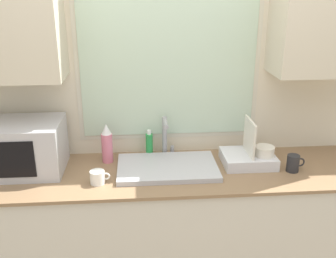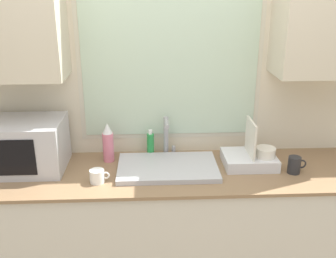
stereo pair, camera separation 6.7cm
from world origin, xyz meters
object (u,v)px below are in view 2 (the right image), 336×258
at_px(microwave, 23,145).
at_px(dish_rack, 251,157).
at_px(soap_bottle, 151,144).
at_px(spray_bottle, 108,143).
at_px(faucet, 167,134).
at_px(mug_near_sink, 97,176).

relative_size(microwave, dish_rack, 1.54).
bearing_deg(soap_bottle, spray_bottle, -166.08).
xyz_separation_m(faucet, soap_bottle, (-0.11, 0.01, -0.07)).
distance_m(faucet, mug_near_sink, 0.55).
relative_size(faucet, spray_bottle, 1.04).
distance_m(spray_bottle, mug_near_sink, 0.30).
height_order(microwave, soap_bottle, microwave).
bearing_deg(microwave, mug_near_sink, -23.92).
height_order(soap_bottle, mug_near_sink, soap_bottle).
distance_m(spray_bottle, soap_bottle, 0.28).
bearing_deg(mug_near_sink, spray_bottle, 82.56).
xyz_separation_m(dish_rack, soap_bottle, (-0.62, 0.17, 0.03)).
bearing_deg(dish_rack, microwave, 178.95).
bearing_deg(spray_bottle, soap_bottle, 13.92).
bearing_deg(spray_bottle, microwave, -170.55).
bearing_deg(dish_rack, spray_bottle, 173.03).
xyz_separation_m(microwave, soap_bottle, (0.77, 0.15, -0.07)).
relative_size(faucet, soap_bottle, 1.47).
xyz_separation_m(spray_bottle, soap_bottle, (0.27, 0.07, -0.04)).
bearing_deg(dish_rack, mug_near_sink, -169.04).
height_order(faucet, dish_rack, dish_rack).
xyz_separation_m(microwave, mug_near_sink, (0.46, -0.20, -0.11)).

